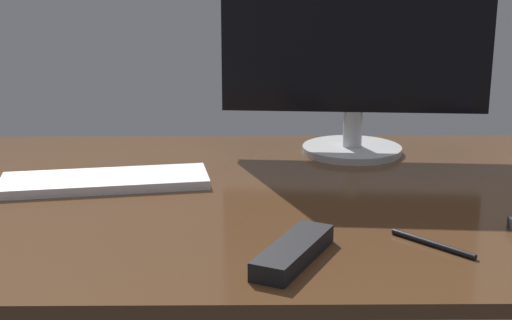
{
  "coord_description": "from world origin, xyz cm",
  "views": [
    {
      "loc": [
        -8.22,
        -119.07,
        40.19
      ],
      "look_at": [
        -7.04,
        -0.62,
        8.0
      ],
      "focal_mm": 51.71,
      "sensor_mm": 36.0,
      "label": 1
    }
  ],
  "objects_px": {
    "monitor": "(356,33)",
    "tv_remote": "(293,252)",
    "pen": "(433,244)",
    "keyboard": "(105,181)"
  },
  "relations": [
    {
      "from": "tv_remote",
      "to": "monitor",
      "type": "bearing_deg",
      "value": 10.9
    },
    {
      "from": "tv_remote",
      "to": "pen",
      "type": "distance_m",
      "value": 0.2
    },
    {
      "from": "keyboard",
      "to": "pen",
      "type": "bearing_deg",
      "value": -39.47
    },
    {
      "from": "keyboard",
      "to": "pen",
      "type": "distance_m",
      "value": 0.58
    },
    {
      "from": "monitor",
      "to": "tv_remote",
      "type": "bearing_deg",
      "value": -100.68
    },
    {
      "from": "tv_remote",
      "to": "pen",
      "type": "xyz_separation_m",
      "value": [
        0.2,
        0.05,
        -0.01
      ]
    },
    {
      "from": "monitor",
      "to": "tv_remote",
      "type": "xyz_separation_m",
      "value": [
        -0.15,
        -0.56,
        -0.23
      ]
    },
    {
      "from": "keyboard",
      "to": "monitor",
      "type": "bearing_deg",
      "value": 15.9
    },
    {
      "from": "keyboard",
      "to": "tv_remote",
      "type": "height_order",
      "value": "tv_remote"
    },
    {
      "from": "monitor",
      "to": "keyboard",
      "type": "bearing_deg",
      "value": -150.04
    }
  ]
}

